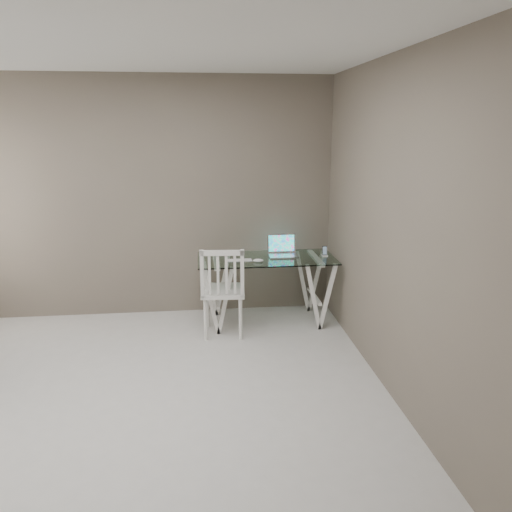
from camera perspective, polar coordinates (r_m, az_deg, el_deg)
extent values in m
plane|color=beige|center=(4.09, -12.85, -17.50)|extent=(4.50, 4.50, 0.00)
cube|color=white|center=(3.52, -15.55, 23.16)|extent=(4.00, 4.50, 0.02)
cube|color=#665C50|center=(5.77, -11.31, 6.41)|extent=(4.00, 0.02, 2.70)
cube|color=#665C50|center=(1.51, -25.23, -18.88)|extent=(4.00, 0.02, 2.70)
cube|color=#665C50|center=(3.85, 16.94, 2.01)|extent=(0.02, 4.50, 2.70)
cube|color=silver|center=(5.47, 1.20, -0.28)|extent=(1.50, 0.70, 0.01)
cube|color=white|center=(5.53, -4.49, -4.22)|extent=(0.24, 0.62, 0.72)
cube|color=white|center=(5.67, 6.71, -3.80)|extent=(0.24, 0.62, 0.72)
cube|color=silver|center=(5.25, -3.78, -4.00)|extent=(0.47, 0.47, 0.04)
cylinder|color=silver|center=(5.18, -5.78, -7.24)|extent=(0.04, 0.04, 0.45)
cylinder|color=silver|center=(5.17, -1.78, -7.21)|extent=(0.04, 0.04, 0.45)
cylinder|color=silver|center=(5.51, -5.56, -5.85)|extent=(0.04, 0.04, 0.45)
cylinder|color=silver|center=(5.50, -1.82, -5.82)|extent=(0.04, 0.04, 0.45)
cube|color=silver|center=(4.98, -3.88, -2.06)|extent=(0.44, 0.06, 0.49)
cube|color=#B5B4B9|center=(5.54, 3.12, 0.04)|extent=(0.32, 0.22, 0.01)
cube|color=#19D899|center=(5.63, 2.92, 1.48)|extent=(0.32, 0.04, 0.21)
cube|color=silver|center=(5.35, -1.90, -0.51)|extent=(0.28, 0.12, 0.01)
ellipsoid|color=white|center=(5.29, 0.26, -0.51)|extent=(0.11, 0.07, 0.04)
cube|color=white|center=(5.58, 7.86, 0.04)|extent=(0.06, 0.06, 0.01)
cube|color=black|center=(5.58, 7.86, 0.63)|extent=(0.05, 0.03, 0.10)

